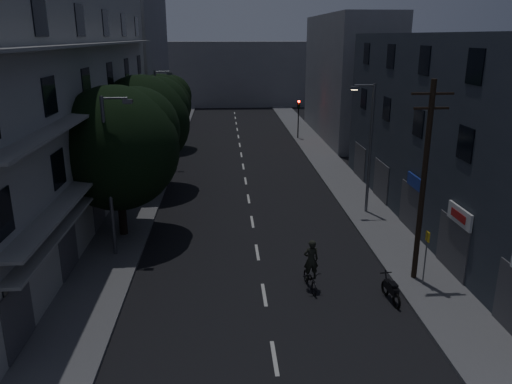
{
  "coord_description": "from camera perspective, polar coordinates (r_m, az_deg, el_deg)",
  "views": [
    {
      "loc": [
        -1.63,
        -12.92,
        10.83
      ],
      "look_at": [
        0.0,
        12.0,
        3.0
      ],
      "focal_mm": 35.0,
      "sensor_mm": 36.0,
      "label": 1
    }
  ],
  "objects": [
    {
      "name": "ground",
      "position": [
        39.46,
        -1.23,
        1.48
      ],
      "size": [
        160.0,
        160.0,
        0.0
      ],
      "primitive_type": "plane",
      "color": "black",
      "rests_on": "ground"
    },
    {
      "name": "sidewalk_left",
      "position": [
        39.85,
        -12.07,
        1.36
      ],
      "size": [
        3.0,
        90.0,
        0.15
      ],
      "primitive_type": "cube",
      "color": "#565659",
      "rests_on": "ground"
    },
    {
      "name": "traffic_signal_far_left",
      "position": [
        54.57,
        -9.19,
        9.05
      ],
      "size": [
        0.28,
        0.37,
        4.1
      ],
      "color": "black",
      "rests_on": "sidewalk_left"
    },
    {
      "name": "tree_far",
      "position": [
        50.08,
        -10.73,
        10.08
      ],
      "size": [
        5.87,
        5.87,
        7.26
      ],
      "color": "black",
      "rests_on": "sidewalk_left"
    },
    {
      "name": "street_lamp_right",
      "position": [
        31.39,
        12.76,
        5.53
      ],
      "size": [
        1.51,
        0.25,
        8.0
      ],
      "color": "slate",
      "rests_on": "sidewalk_right"
    },
    {
      "name": "motorcycle",
      "position": [
        22.39,
        15.17,
        -10.83
      ],
      "size": [
        0.53,
        1.83,
        1.17
      ],
      "rotation": [
        0.0,
        0.0,
        0.1
      ],
      "color": "black",
      "rests_on": "ground"
    },
    {
      "name": "tree_mid",
      "position": [
        36.39,
        -12.73,
        8.18
      ],
      "size": [
        6.64,
        6.64,
        8.17
      ],
      "color": "black",
      "rests_on": "sidewalk_left"
    },
    {
      "name": "lane_markings",
      "position": [
        45.5,
        -1.58,
        3.64
      ],
      "size": [
        0.15,
        60.5,
        0.01
      ],
      "color": "beige",
      "rests_on": "ground"
    },
    {
      "name": "utility_pole",
      "position": [
        22.9,
        18.62,
        1.39
      ],
      "size": [
        1.8,
        0.24,
        9.0
      ],
      "color": "black",
      "rests_on": "sidewalk_right"
    },
    {
      "name": "building_far_end",
      "position": [
        83.14,
        -2.68,
        13.37
      ],
      "size": [
        24.0,
        8.0,
        10.0
      ],
      "primitive_type": "cube",
      "color": "slate",
      "rests_on": "ground"
    },
    {
      "name": "building_far_right",
      "position": [
        56.75,
        10.43,
        12.76
      ],
      "size": [
        6.0,
        20.0,
        13.0
      ],
      "primitive_type": "cube",
      "color": "slate",
      "rests_on": "ground"
    },
    {
      "name": "street_lamp_left_far",
      "position": [
        42.97,
        -11.07,
        8.75
      ],
      "size": [
        1.51,
        0.25,
        8.0
      ],
      "color": "#565A5E",
      "rests_on": "sidewalk_left"
    },
    {
      "name": "traffic_signal_far_right",
      "position": [
        54.62,
        4.88,
        9.21
      ],
      "size": [
        0.28,
        0.37,
        4.1
      ],
      "color": "black",
      "rests_on": "sidewalk_right"
    },
    {
      "name": "tree_near",
      "position": [
        27.84,
        -15.49,
        5.4
      ],
      "size": [
        6.72,
        6.72,
        8.29
      ],
      "color": "black",
      "rests_on": "sidewalk_left"
    },
    {
      "name": "sidewalk_right",
      "position": [
        40.45,
        9.45,
        1.75
      ],
      "size": [
        3.0,
        90.0,
        0.15
      ],
      "primitive_type": "cube",
      "color": "#565659",
      "rests_on": "ground"
    },
    {
      "name": "building_far_left",
      "position": [
        61.86,
        -13.82,
        14.31
      ],
      "size": [
        6.0,
        20.0,
        16.0
      ],
      "primitive_type": "cube",
      "color": "slate",
      "rests_on": "ground"
    },
    {
      "name": "building_left",
      "position": [
        32.83,
        -22.4,
        9.41
      ],
      "size": [
        7.0,
        36.0,
        14.0
      ],
      "color": "#9E9E99",
      "rests_on": "ground"
    },
    {
      "name": "bus_stop_sign",
      "position": [
        23.34,
        18.89,
        -6.11
      ],
      "size": [
        0.06,
        0.35,
        2.52
      ],
      "color": "#595B60",
      "rests_on": "sidewalk_right"
    },
    {
      "name": "cyclist",
      "position": [
        22.55,
        6.26,
        -9.14
      ],
      "size": [
        0.88,
        1.92,
        2.35
      ],
      "rotation": [
        0.0,
        0.0,
        0.13
      ],
      "color": "black",
      "rests_on": "ground"
    },
    {
      "name": "building_right",
      "position": [
        30.63,
        22.87,
        6.02
      ],
      "size": [
        6.19,
        28.0,
        11.0
      ],
      "color": "#2C323B",
      "rests_on": "ground"
    },
    {
      "name": "street_lamp_left_near",
      "position": [
        25.34,
        -16.3,
        2.46
      ],
      "size": [
        1.51,
        0.25,
        8.0
      ],
      "color": "#56575E",
      "rests_on": "sidewalk_left"
    }
  ]
}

